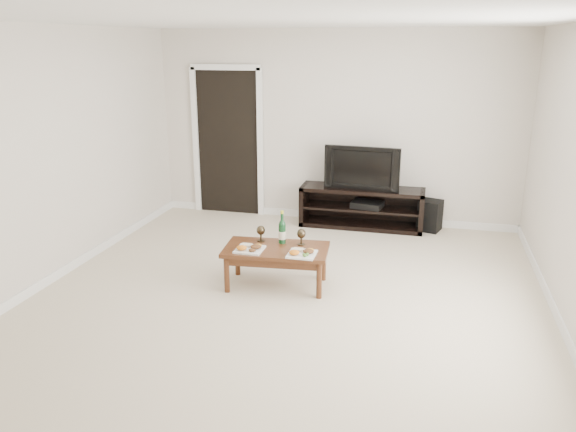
{
  "coord_description": "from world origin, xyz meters",
  "views": [
    {
      "loc": [
        1.24,
        -4.83,
        2.41
      ],
      "look_at": [
        -0.11,
        0.54,
        0.7
      ],
      "focal_mm": 35.0,
      "sensor_mm": 36.0,
      "label": 1
    }
  ],
  "objects_px": {
    "media_console": "(362,207)",
    "coffee_table": "(276,267)",
    "subwoofer": "(430,215)",
    "television": "(363,167)"
  },
  "relations": [
    {
      "from": "media_console",
      "to": "television",
      "type": "height_order",
      "value": "television"
    },
    {
      "from": "media_console",
      "to": "subwoofer",
      "type": "relative_size",
      "value": 3.99
    },
    {
      "from": "subwoofer",
      "to": "coffee_table",
      "type": "height_order",
      "value": "coffee_table"
    },
    {
      "from": "subwoofer",
      "to": "coffee_table",
      "type": "distance_m",
      "value": 2.71
    },
    {
      "from": "coffee_table",
      "to": "subwoofer",
      "type": "bearing_deg",
      "value": 55.91
    },
    {
      "from": "television",
      "to": "subwoofer",
      "type": "xyz_separation_m",
      "value": [
        0.91,
        0.08,
        -0.63
      ]
    },
    {
      "from": "media_console",
      "to": "television",
      "type": "relative_size",
      "value": 1.65
    },
    {
      "from": "media_console",
      "to": "television",
      "type": "bearing_deg",
      "value": 180.0
    },
    {
      "from": "television",
      "to": "coffee_table",
      "type": "relative_size",
      "value": 0.95
    },
    {
      "from": "media_console",
      "to": "coffee_table",
      "type": "bearing_deg",
      "value": -105.73
    }
  ]
}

